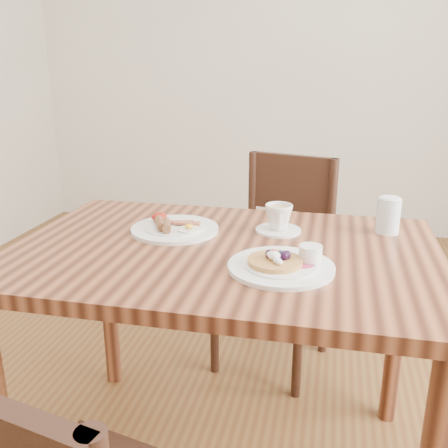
% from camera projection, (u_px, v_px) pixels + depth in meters
% --- Properties ---
extents(dining_table, '(1.20, 0.80, 0.75)m').
position_uv_depth(dining_table, '(224.00, 280.00, 1.44)').
color(dining_table, brown).
rests_on(dining_table, ground).
extents(chair_far, '(0.51, 0.51, 0.88)m').
position_uv_depth(chair_far, '(278.00, 252.00, 2.09)').
color(chair_far, '#341A13').
rests_on(chair_far, ground).
extents(pancake_plate, '(0.27, 0.27, 0.06)m').
position_uv_depth(pancake_plate, '(283.00, 264.00, 1.26)').
color(pancake_plate, white).
rests_on(pancake_plate, dining_table).
extents(breakfast_plate, '(0.27, 0.27, 0.04)m').
position_uv_depth(breakfast_plate, '(173.00, 228.00, 1.54)').
color(breakfast_plate, white).
rests_on(breakfast_plate, dining_table).
extents(teacup_saucer, '(0.14, 0.14, 0.09)m').
position_uv_depth(teacup_saucer, '(279.00, 219.00, 1.53)').
color(teacup_saucer, white).
rests_on(teacup_saucer, dining_table).
extents(water_glass, '(0.07, 0.07, 0.11)m').
position_uv_depth(water_glass, '(388.00, 216.00, 1.51)').
color(water_glass, silver).
rests_on(water_glass, dining_table).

